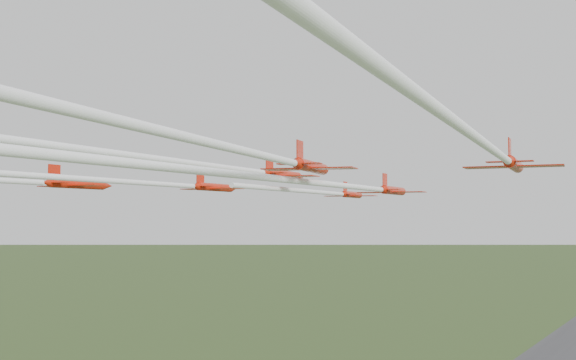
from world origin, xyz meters
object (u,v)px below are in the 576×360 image
Objects in this scene: jet_lead at (331,193)px; jet_row3_mid at (218,167)px; jet_row4_right at (255,153)px; jet_row3_left at (26,182)px; jet_row2_left at (133,182)px; jet_row2_right at (340,185)px; jet_row3_right at (493,150)px.

jet_lead is 32.01m from jet_row3_mid.
jet_row3_mid is 1.11× the size of jet_row4_right.
jet_row3_left is at bearing 170.59° from jet_row3_mid.
jet_row4_right reaches higher than jet_row2_left.
jet_lead is 0.64× the size of jet_row2_right.
jet_row3_right is at bearing -53.31° from jet_lead.
jet_row3_mid is (-7.10, -10.70, 1.53)m from jet_row2_right.
jet_row3_mid is at bearing -7.78° from jet_row3_left.
jet_row3_right is (54.85, 3.44, 1.11)m from jet_row3_left.
jet_row3_mid reaches higher than jet_row3_left.
jet_row3_mid is at bearing 122.52° from jet_row4_right.
jet_row2_right is 19.58m from jet_row3_right.
jet_row3_right is (17.89, -7.70, 2.03)m from jet_row2_right.
jet_row4_right reaches higher than jet_row2_right.
jet_lead is at bearing 44.65° from jet_row3_left.
jet_row3_left is at bearing -155.42° from jet_row2_left.
jet_row2_left is at bearing 165.31° from jet_row3_right.
jet_row4_right is (13.38, -11.86, -0.33)m from jet_row3_mid.
jet_row3_mid is at bearing 177.00° from jet_row3_right.
jet_row3_right reaches higher than jet_row3_mid.
jet_row3_right reaches higher than jet_row4_right.
jet_row2_left is 1.04× the size of jet_row3_right.
jet_row3_right reaches higher than jet_row2_right.
jet_row2_left is 1.54× the size of jet_row3_left.
jet_row3_mid reaches higher than jet_lead.
jet_row3_right reaches higher than jet_row3_left.
jet_lead is at bearing 127.77° from jet_row3_right.
jet_row2_right is at bearing 8.16° from jet_row3_left.
jet_row3_left is 0.85× the size of jet_row4_right.
jet_row3_right is at bearing -3.38° from jet_row3_mid.
jet_row2_left is at bearing 150.36° from jet_row3_mid.
jet_row2_right is at bearing 46.20° from jet_row3_mid.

